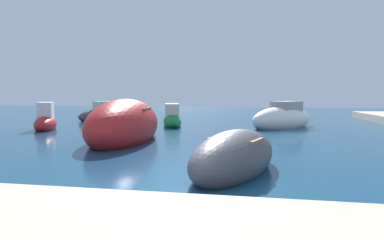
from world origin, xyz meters
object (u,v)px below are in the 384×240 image
(moored_boat_3, at_px, (100,115))
(moored_boat_5, at_px, (235,157))
(moored_boat_2, at_px, (46,121))
(moored_boat_6, at_px, (172,119))
(moored_boat_0, at_px, (282,119))
(moored_boat_1, at_px, (125,125))

(moored_boat_3, relative_size, moored_boat_5, 0.80)
(moored_boat_2, bearing_deg, moored_boat_6, 88.60)
(moored_boat_0, relative_size, moored_boat_1, 0.75)
(moored_boat_1, distance_m, moored_boat_3, 10.63)
(moored_boat_0, bearing_deg, moored_boat_5, 31.53)
(moored_boat_2, bearing_deg, moored_boat_1, 35.29)
(moored_boat_6, bearing_deg, moored_boat_3, -133.28)
(moored_boat_0, relative_size, moored_boat_2, 1.49)
(moored_boat_1, bearing_deg, moored_boat_6, 170.57)
(moored_boat_1, relative_size, moored_boat_6, 1.93)
(moored_boat_1, relative_size, moored_boat_2, 1.99)
(moored_boat_3, bearing_deg, moored_boat_5, 71.89)
(moored_boat_3, distance_m, moored_boat_6, 6.75)
(moored_boat_1, distance_m, moored_boat_6, 6.24)
(moored_boat_1, height_order, moored_boat_2, moored_boat_1)
(moored_boat_0, height_order, moored_boat_2, moored_boat_0)
(moored_boat_0, distance_m, moored_boat_1, 9.67)
(moored_boat_3, bearing_deg, moored_boat_2, 31.44)
(moored_boat_0, xyz_separation_m, moored_boat_5, (-2.30, -11.34, -0.11))
(moored_boat_6, bearing_deg, moored_boat_2, -83.18)
(moored_boat_0, xyz_separation_m, moored_boat_2, (-13.05, -3.32, -0.06))
(moored_boat_1, bearing_deg, moored_boat_2, -122.54)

